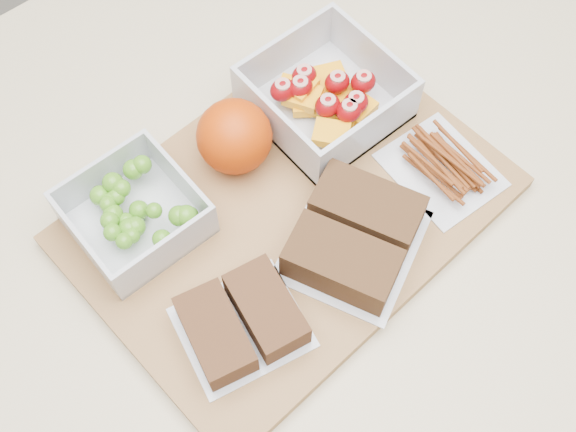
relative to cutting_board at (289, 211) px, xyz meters
name	(u,v)px	position (x,y,z in m)	size (l,w,h in m)	color
ground	(293,416)	(0.00, -0.01, -0.91)	(4.00, 4.00, 0.00)	gray
counter	(295,353)	(0.00, -0.01, -0.46)	(1.20, 0.90, 0.90)	beige
cutting_board	(289,211)	(0.00, 0.00, 0.00)	(0.42, 0.30, 0.02)	#9F7242
grape_container	(134,212)	(-0.13, 0.08, 0.03)	(0.12, 0.12, 0.05)	silver
fruit_container	(325,97)	(0.11, 0.07, 0.03)	(0.14, 0.14, 0.06)	silver
orange	(234,137)	(0.00, 0.08, 0.05)	(0.08, 0.08, 0.08)	#CC3D04
sandwich_bag_left	(241,322)	(-0.12, -0.07, 0.03)	(0.13, 0.12, 0.03)	silver
sandwich_bag_center	(354,236)	(0.02, -0.07, 0.03)	(0.17, 0.17, 0.04)	silver
pretzel_bag	(443,164)	(0.15, -0.07, 0.02)	(0.10, 0.12, 0.03)	silver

